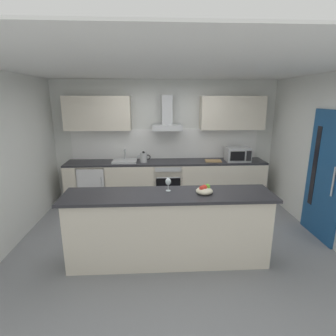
# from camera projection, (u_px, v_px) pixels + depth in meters

# --- Properties ---
(ground) EXTENTS (5.84, 4.80, 0.02)m
(ground) POSITION_uv_depth(u_px,v_px,m) (171.00, 237.00, 4.39)
(ground) COLOR gray
(ceiling) EXTENTS (5.84, 4.80, 0.02)m
(ceiling) POSITION_uv_depth(u_px,v_px,m) (171.00, 69.00, 3.73)
(ceiling) COLOR white
(wall_back) EXTENTS (5.84, 0.12, 2.60)m
(wall_back) POSITION_uv_depth(u_px,v_px,m) (165.00, 140.00, 5.96)
(wall_back) COLOR silver
(wall_back) RESTS_ON ground
(wall_left) EXTENTS (0.12, 4.80, 2.60)m
(wall_left) POSITION_uv_depth(u_px,v_px,m) (5.00, 162.00, 3.93)
(wall_left) COLOR silver
(wall_left) RESTS_ON ground
(wall_right) EXTENTS (0.12, 4.80, 2.60)m
(wall_right) POSITION_uv_depth(u_px,v_px,m) (327.00, 158.00, 4.19)
(wall_right) COLOR silver
(wall_right) RESTS_ON ground
(backsplash_tile) EXTENTS (4.11, 0.02, 0.66)m
(backsplash_tile) POSITION_uv_depth(u_px,v_px,m) (166.00, 144.00, 5.90)
(backsplash_tile) COLOR white
(counter_back) EXTENTS (4.26, 0.60, 0.90)m
(counter_back) POSITION_uv_depth(u_px,v_px,m) (166.00, 181.00, 5.80)
(counter_back) COLOR beige
(counter_back) RESTS_ON ground
(counter_island) EXTENTS (2.77, 0.64, 1.00)m
(counter_island) POSITION_uv_depth(u_px,v_px,m) (169.00, 228.00, 3.59)
(counter_island) COLOR beige
(counter_island) RESTS_ON ground
(upper_cabinets) EXTENTS (4.20, 0.32, 0.70)m
(upper_cabinets) POSITION_uv_depth(u_px,v_px,m) (166.00, 113.00, 5.58)
(upper_cabinets) COLOR beige
(side_door) EXTENTS (0.08, 0.85, 2.05)m
(side_door) POSITION_uv_depth(u_px,v_px,m) (324.00, 176.00, 4.15)
(side_door) COLOR navy
(side_door) RESTS_ON ground
(oven) EXTENTS (0.60, 0.62, 0.80)m
(oven) POSITION_uv_depth(u_px,v_px,m) (167.00, 181.00, 5.78)
(oven) COLOR slate
(oven) RESTS_ON ground
(refrigerator) EXTENTS (0.58, 0.60, 0.85)m
(refrigerator) POSITION_uv_depth(u_px,v_px,m) (94.00, 184.00, 5.70)
(refrigerator) COLOR white
(refrigerator) RESTS_ON ground
(microwave) EXTENTS (0.50, 0.38, 0.30)m
(microwave) POSITION_uv_depth(u_px,v_px,m) (238.00, 154.00, 5.68)
(microwave) COLOR #B7BABC
(microwave) RESTS_ON counter_back
(sink) EXTENTS (0.50, 0.40, 0.26)m
(sink) POSITION_uv_depth(u_px,v_px,m) (125.00, 161.00, 5.62)
(sink) COLOR silver
(sink) RESTS_ON counter_back
(kettle) EXTENTS (0.29, 0.15, 0.24)m
(kettle) POSITION_uv_depth(u_px,v_px,m) (144.00, 157.00, 5.58)
(kettle) COLOR #B7BABC
(kettle) RESTS_ON counter_back
(range_hood) EXTENTS (0.62, 0.45, 0.72)m
(range_hood) POSITION_uv_depth(u_px,v_px,m) (167.00, 119.00, 5.57)
(range_hood) COLOR #B7BABC
(wine_glass) EXTENTS (0.08, 0.08, 0.18)m
(wine_glass) POSITION_uv_depth(u_px,v_px,m) (168.00, 182.00, 3.55)
(wine_glass) COLOR silver
(wine_glass) RESTS_ON counter_island
(fruit_bowl) EXTENTS (0.22, 0.22, 0.13)m
(fruit_bowl) POSITION_uv_depth(u_px,v_px,m) (204.00, 190.00, 3.47)
(fruit_bowl) COLOR beige
(fruit_bowl) RESTS_ON counter_island
(chopping_board) EXTENTS (0.35, 0.24, 0.02)m
(chopping_board) POSITION_uv_depth(u_px,v_px,m) (213.00, 161.00, 5.69)
(chopping_board) COLOR tan
(chopping_board) RESTS_ON counter_back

